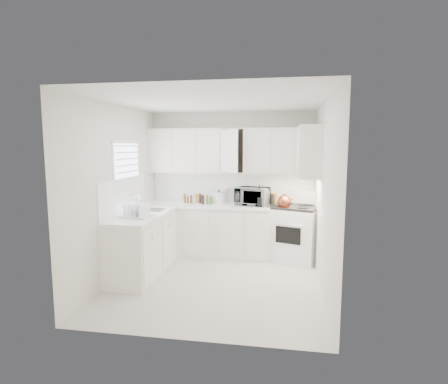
% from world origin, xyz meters
% --- Properties ---
extents(floor, '(3.20, 3.20, 0.00)m').
position_xyz_m(floor, '(0.00, 0.00, 0.00)').
color(floor, silver).
rests_on(floor, ground).
extents(ceiling, '(3.20, 3.20, 0.00)m').
position_xyz_m(ceiling, '(0.00, 0.00, 2.60)').
color(ceiling, white).
rests_on(ceiling, ground).
extents(wall_back, '(3.00, 0.00, 3.00)m').
position_xyz_m(wall_back, '(0.00, 1.60, 1.30)').
color(wall_back, white).
rests_on(wall_back, ground).
extents(wall_front, '(3.00, 0.00, 3.00)m').
position_xyz_m(wall_front, '(0.00, -1.60, 1.30)').
color(wall_front, white).
rests_on(wall_front, ground).
extents(wall_left, '(0.00, 3.20, 3.20)m').
position_xyz_m(wall_left, '(-1.50, 0.00, 1.30)').
color(wall_left, white).
rests_on(wall_left, ground).
extents(wall_right, '(0.00, 3.20, 3.20)m').
position_xyz_m(wall_right, '(1.50, 0.00, 1.30)').
color(wall_right, white).
rests_on(wall_right, ground).
extents(window_blinds, '(0.06, 0.96, 1.06)m').
position_xyz_m(window_blinds, '(-1.48, 0.35, 1.55)').
color(window_blinds, white).
rests_on(window_blinds, wall_left).
extents(lower_cabinets_back, '(2.22, 0.60, 0.90)m').
position_xyz_m(lower_cabinets_back, '(-0.39, 1.30, 0.45)').
color(lower_cabinets_back, white).
rests_on(lower_cabinets_back, floor).
extents(lower_cabinets_left, '(0.60, 1.60, 0.90)m').
position_xyz_m(lower_cabinets_left, '(-1.20, 0.20, 0.45)').
color(lower_cabinets_left, white).
rests_on(lower_cabinets_left, floor).
extents(countertop_back, '(2.24, 0.64, 0.05)m').
position_xyz_m(countertop_back, '(-0.39, 1.29, 0.93)').
color(countertop_back, white).
rests_on(countertop_back, lower_cabinets_back).
extents(countertop_left, '(0.64, 1.62, 0.05)m').
position_xyz_m(countertop_left, '(-1.19, 0.20, 0.93)').
color(countertop_left, white).
rests_on(countertop_left, lower_cabinets_left).
extents(backsplash_back, '(2.98, 0.02, 0.55)m').
position_xyz_m(backsplash_back, '(0.00, 1.59, 1.23)').
color(backsplash_back, white).
rests_on(backsplash_back, wall_back).
extents(backsplash_left, '(0.02, 1.60, 0.55)m').
position_xyz_m(backsplash_left, '(-1.49, 0.20, 1.23)').
color(backsplash_left, white).
rests_on(backsplash_left, wall_left).
extents(upper_cabinets_back, '(3.00, 0.33, 0.80)m').
position_xyz_m(upper_cabinets_back, '(0.00, 1.44, 1.50)').
color(upper_cabinets_back, white).
rests_on(upper_cabinets_back, wall_back).
extents(upper_cabinets_right, '(0.33, 0.90, 0.80)m').
position_xyz_m(upper_cabinets_right, '(1.33, 0.82, 1.50)').
color(upper_cabinets_right, white).
rests_on(upper_cabinets_right, wall_right).
extents(sink, '(0.42, 0.38, 0.30)m').
position_xyz_m(sink, '(-1.19, 0.55, 1.07)').
color(sink, gray).
rests_on(sink, countertop_left).
extents(stove, '(0.97, 0.88, 1.23)m').
position_xyz_m(stove, '(1.15, 1.26, 0.61)').
color(stove, white).
rests_on(stove, floor).
extents(tea_kettle, '(0.32, 0.28, 0.26)m').
position_xyz_m(tea_kettle, '(0.97, 1.10, 1.07)').
color(tea_kettle, maroon).
rests_on(tea_kettle, stove).
extents(frying_pan, '(0.40, 0.51, 0.04)m').
position_xyz_m(frying_pan, '(1.33, 1.42, 0.97)').
color(frying_pan, black).
rests_on(frying_pan, stove).
extents(microwave, '(0.62, 0.45, 0.38)m').
position_xyz_m(microwave, '(0.41, 1.31, 1.14)').
color(microwave, gray).
rests_on(microwave, countertop_back).
extents(rice_cooker, '(0.31, 0.31, 0.24)m').
position_xyz_m(rice_cooker, '(-0.21, 1.41, 1.07)').
color(rice_cooker, white).
rests_on(rice_cooker, countertop_back).
extents(paper_towel, '(0.12, 0.12, 0.27)m').
position_xyz_m(paper_towel, '(-0.12, 1.51, 1.08)').
color(paper_towel, white).
rests_on(paper_towel, countertop_back).
extents(utensil_crock, '(0.17, 0.17, 0.40)m').
position_xyz_m(utensil_crock, '(0.57, 1.12, 1.15)').
color(utensil_crock, black).
rests_on(utensil_crock, countertop_back).
extents(dish_rack, '(0.48, 0.39, 0.24)m').
position_xyz_m(dish_rack, '(-1.18, -0.07, 1.07)').
color(dish_rack, white).
rests_on(dish_rack, countertop_left).
extents(spice_left_0, '(0.06, 0.06, 0.13)m').
position_xyz_m(spice_left_0, '(-0.85, 1.42, 1.02)').
color(spice_left_0, brown).
rests_on(spice_left_0, countertop_back).
extents(spice_left_1, '(0.06, 0.06, 0.13)m').
position_xyz_m(spice_left_1, '(-0.78, 1.33, 1.02)').
color(spice_left_1, '#297426').
rests_on(spice_left_1, countertop_back).
extents(spice_left_2, '(0.06, 0.06, 0.13)m').
position_xyz_m(spice_left_2, '(-0.70, 1.42, 1.02)').
color(spice_left_2, red).
rests_on(spice_left_2, countertop_back).
extents(spice_left_3, '(0.06, 0.06, 0.13)m').
position_xyz_m(spice_left_3, '(-0.62, 1.33, 1.02)').
color(spice_left_3, gold).
rests_on(spice_left_3, countertop_back).
extents(spice_left_4, '(0.06, 0.06, 0.13)m').
position_xyz_m(spice_left_4, '(-0.55, 1.42, 1.02)').
color(spice_left_4, '#582119').
rests_on(spice_left_4, countertop_back).
extents(spice_left_5, '(0.06, 0.06, 0.13)m').
position_xyz_m(spice_left_5, '(-0.47, 1.33, 1.02)').
color(spice_left_5, black).
rests_on(spice_left_5, countertop_back).
extents(spice_left_6, '(0.06, 0.06, 0.13)m').
position_xyz_m(spice_left_6, '(-0.40, 1.42, 1.02)').
color(spice_left_6, brown).
rests_on(spice_left_6, countertop_back).
extents(spice_left_7, '(0.06, 0.06, 0.13)m').
position_xyz_m(spice_left_7, '(-0.32, 1.33, 1.02)').
color(spice_left_7, '#297426').
rests_on(spice_left_7, countertop_back).
extents(sauce_right_0, '(0.06, 0.06, 0.19)m').
position_xyz_m(sauce_right_0, '(0.58, 1.46, 1.05)').
color(sauce_right_0, red).
rests_on(sauce_right_0, countertop_back).
extents(sauce_right_1, '(0.06, 0.06, 0.19)m').
position_xyz_m(sauce_right_1, '(0.64, 1.40, 1.05)').
color(sauce_right_1, gold).
rests_on(sauce_right_1, countertop_back).
extents(sauce_right_2, '(0.06, 0.06, 0.19)m').
position_xyz_m(sauce_right_2, '(0.69, 1.46, 1.05)').
color(sauce_right_2, '#582119').
rests_on(sauce_right_2, countertop_back).
extents(sauce_right_3, '(0.06, 0.06, 0.19)m').
position_xyz_m(sauce_right_3, '(0.74, 1.40, 1.05)').
color(sauce_right_3, black).
rests_on(sauce_right_3, countertop_back).
extents(sauce_right_4, '(0.06, 0.06, 0.19)m').
position_xyz_m(sauce_right_4, '(0.80, 1.46, 1.05)').
color(sauce_right_4, brown).
rests_on(sauce_right_4, countertop_back).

